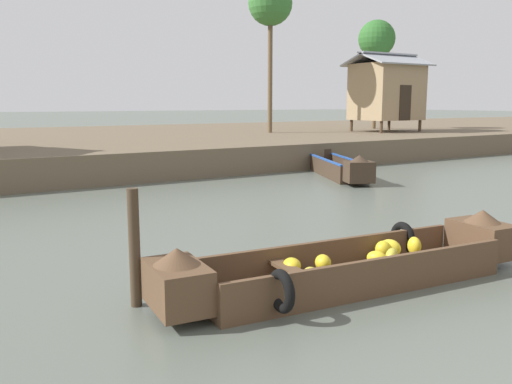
{
  "coord_description": "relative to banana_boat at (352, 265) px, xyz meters",
  "views": [
    {
      "loc": [
        -4.17,
        -0.6,
        2.51
      ],
      "look_at": [
        0.36,
        6.69,
        1.09
      ],
      "focal_mm": 37.98,
      "sensor_mm": 36.0,
      "label": 1
    }
  ],
  "objects": [
    {
      "name": "banana_boat",
      "position": [
        0.0,
        0.0,
        0.0
      ],
      "size": [
        5.72,
        1.56,
        0.84
      ],
      "color": "brown",
      "rests_on": "ground"
    },
    {
      "name": "palm_tree_near",
      "position": [
        18.15,
        18.42,
        5.82
      ],
      "size": [
        2.13,
        2.13,
        6.27
      ],
      "color": "brown",
      "rests_on": "riverbank_strip"
    },
    {
      "name": "mooring_post",
      "position": [
        -2.82,
        0.83,
        0.46
      ],
      "size": [
        0.14,
        0.14,
        1.49
      ],
      "primitive_type": "cylinder",
      "color": "#423323",
      "rests_on": "ground"
    },
    {
      "name": "riverbank_strip",
      "position": [
        -0.78,
        20.67,
        0.2
      ],
      "size": [
        160.0,
        20.0,
        0.98
      ],
      "primitive_type": "cube",
      "color": "brown",
      "rests_on": "ground"
    },
    {
      "name": "palm_tree_mid",
      "position": [
        10.47,
        18.03,
        7.01
      ],
      "size": [
        2.21,
        2.21,
        7.53
      ],
      "color": "brown",
      "rests_on": "riverbank_strip"
    },
    {
      "name": "fishing_skiff_distant",
      "position": [
        7.22,
        8.88,
        0.06
      ],
      "size": [
        2.86,
        5.25,
        0.96
      ],
      "color": "#3D2D21",
      "rests_on": "ground"
    },
    {
      "name": "stilt_house_right",
      "position": [
        16.43,
        15.76,
        2.85
      ],
      "size": [
        3.93,
        3.14,
        4.12
      ],
      "color": "#4C3826",
      "rests_on": "riverbank_strip"
    },
    {
      "name": "ground_plane",
      "position": [
        -0.78,
        5.16,
        -0.29
      ],
      "size": [
        300.0,
        300.0,
        0.0
      ],
      "primitive_type": "plane",
      "color": "#596056"
    }
  ]
}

